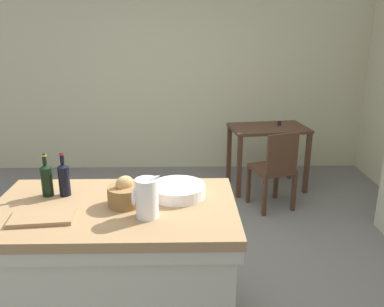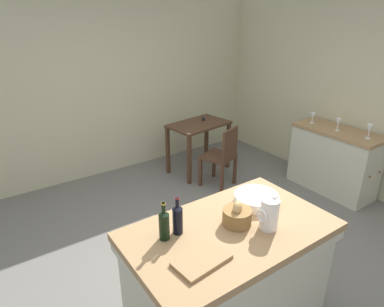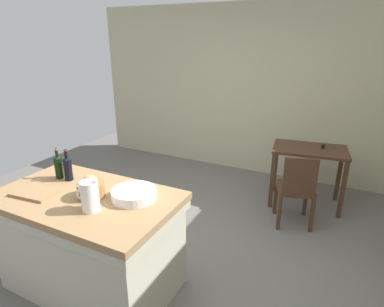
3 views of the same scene
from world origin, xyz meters
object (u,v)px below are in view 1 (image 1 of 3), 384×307
object	(u,v)px
island_table	(118,264)
wine_bottle_amber	(47,179)
wooden_chair	(275,168)
bread_basket	(125,194)
writing_desk	(268,137)
pitcher	(147,198)
cutting_board	(43,217)
wash_bowl	(178,190)
wine_bottle_dark	(64,178)

from	to	relation	value
island_table	wine_bottle_amber	world-z (taller)	wine_bottle_amber
wooden_chair	bread_basket	distance (m)	2.28
writing_desk	pitcher	xyz separation A→B (m)	(-1.23, -2.55, 0.36)
bread_basket	wine_bottle_amber	distance (m)	0.54
wooden_chair	wine_bottle_amber	world-z (taller)	wine_bottle_amber
pitcher	island_table	bearing A→B (deg)	144.73
island_table	cutting_board	xyz separation A→B (m)	(-0.38, -0.17, 0.42)
pitcher	wash_bowl	distance (m)	0.35
pitcher	bread_basket	bearing A→B (deg)	132.07
pitcher	wine_bottle_dark	size ratio (longest dim) A/B	0.96
pitcher	bread_basket	world-z (taller)	pitcher
wooden_chair	wine_bottle_amber	distance (m)	2.53
writing_desk	wash_bowl	size ratio (longest dim) A/B	2.72
writing_desk	island_table	bearing A→B (deg)	-121.11
writing_desk	cutting_board	size ratio (longest dim) A/B	2.78
island_table	pitcher	bearing A→B (deg)	-35.27
wooden_chair	wash_bowl	distance (m)	1.99
bread_basket	wine_bottle_dark	distance (m)	0.44
wine_bottle_amber	wine_bottle_dark	bearing A→B (deg)	1.85
island_table	pitcher	world-z (taller)	pitcher
island_table	wine_bottle_amber	distance (m)	0.71
writing_desk	wooden_chair	xyz separation A→B (m)	(-0.04, -0.61, -0.17)
wine_bottle_amber	wooden_chair	bearing A→B (deg)	41.13
wash_bowl	cutting_board	distance (m)	0.83
pitcher	wash_bowl	xyz separation A→B (m)	(0.17, 0.29, -0.08)
wash_bowl	wine_bottle_dark	xyz separation A→B (m)	(-0.73, 0.03, 0.08)
island_table	wooden_chair	xyz separation A→B (m)	(1.41, 1.79, -0.00)
wash_bowl	bread_basket	distance (m)	0.35
cutting_board	wash_bowl	bearing A→B (deg)	21.84
writing_desk	pitcher	bearing A→B (deg)	-115.74
wash_bowl	wooden_chair	bearing A→B (deg)	58.25
wine_bottle_dark	cutting_board	bearing A→B (deg)	-96.47
wooden_chair	wash_bowl	world-z (taller)	wash_bowl
wine_bottle_amber	writing_desk	bearing A→B (deg)	49.67
bread_basket	wooden_chair	bearing A→B (deg)	52.94
writing_desk	cutting_board	distance (m)	3.16
island_table	cutting_board	size ratio (longest dim) A/B	4.32
island_table	cutting_board	bearing A→B (deg)	-156.02
island_table	wine_bottle_dark	xyz separation A→B (m)	(-0.34, 0.17, 0.53)
bread_basket	wine_bottle_dark	bearing A→B (deg)	159.25
cutting_board	pitcher	bearing A→B (deg)	1.44
island_table	pitcher	xyz separation A→B (m)	(0.22, -0.15, 0.53)
wash_bowl	island_table	bearing A→B (deg)	-160.31
wash_bowl	wine_bottle_dark	size ratio (longest dim) A/B	1.25
island_table	cutting_board	distance (m)	0.59
cutting_board	writing_desk	bearing A→B (deg)	54.57
island_table	wash_bowl	distance (m)	0.61
writing_desk	wine_bottle_amber	xyz separation A→B (m)	(-1.90, -2.24, 0.36)
wooden_chair	wine_bottle_dark	distance (m)	2.44
island_table	wine_bottle_dark	world-z (taller)	wine_bottle_dark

